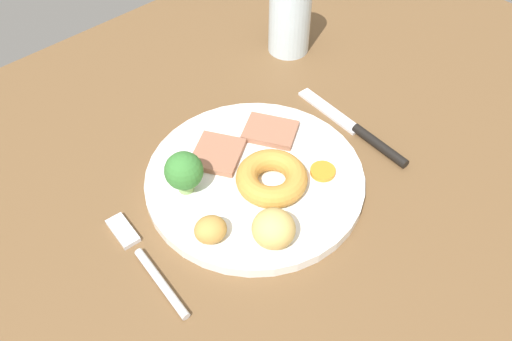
{
  "coord_description": "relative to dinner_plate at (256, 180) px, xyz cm",
  "views": [
    {
      "loc": [
        -27.24,
        -30.59,
        51.86
      ],
      "look_at": [
        0.62,
        -0.21,
        6.0
      ],
      "focal_mm": 37.38,
      "sensor_mm": 36.0,
      "label": 1
    }
  ],
  "objects": [
    {
      "name": "fork",
      "position": [
        -15.98,
        -0.12,
        -0.31
      ],
      "size": [
        2.78,
        15.32,
        0.9
      ],
      "rotation": [
        0.0,
        0.0,
        1.48
      ],
      "color": "silver",
      "rests_on": "dining_table"
    },
    {
      "name": "roast_potato_right",
      "position": [
        -4.77,
        -7.89,
        2.77
      ],
      "size": [
        6.0,
        6.05,
        4.14
      ],
      "primitive_type": "ellipsoid",
      "rotation": [
        0.0,
        0.0,
        1.99
      ],
      "color": "#D8B260",
      "rests_on": "dinner_plate"
    },
    {
      "name": "dinner_plate",
      "position": [
        0.0,
        0.0,
        0.0
      ],
      "size": [
        25.83,
        25.83,
        1.4
      ],
      "primitive_type": "cylinder",
      "color": "white",
      "rests_on": "dining_table"
    },
    {
      "name": "yorkshire_pudding",
      "position": [
        0.37,
        -2.24,
        1.97
      ],
      "size": [
        8.26,
        8.26,
        2.55
      ],
      "primitive_type": "torus",
      "color": "#C68938",
      "rests_on": "dinner_plate"
    },
    {
      "name": "dining_table",
      "position": [
        -0.62,
        0.21,
        -2.5
      ],
      "size": [
        120.0,
        84.0,
        3.6
      ],
      "primitive_type": "cube",
      "color": "brown",
      "rests_on": "ground"
    },
    {
      "name": "roast_potato_left",
      "position": [
        -9.37,
        -3.18,
        2.11
      ],
      "size": [
        4.34,
        4.14,
        2.82
      ],
      "primitive_type": "ellipsoid",
      "rotation": [
        0.0,
        0.0,
        5.96
      ],
      "color": "#BC8C42",
      "rests_on": "dinner_plate"
    },
    {
      "name": "broccoli_floret",
      "position": [
        -7.21,
        3.94,
        3.72
      ],
      "size": [
        4.39,
        4.39,
        5.35
      ],
      "color": "#8CB766",
      "rests_on": "dinner_plate"
    },
    {
      "name": "carrot_coin_front",
      "position": [
        6.14,
        -4.93,
        0.98
      ],
      "size": [
        3.01,
        3.01,
        0.56
      ],
      "primitive_type": "cylinder",
      "color": "orange",
      "rests_on": "dinner_plate"
    },
    {
      "name": "meat_slice_main",
      "position": [
        -1.2,
        5.57,
        1.1
      ],
      "size": [
        8.07,
        7.92,
        0.8
      ],
      "primitive_type": "cube",
      "rotation": [
        0.0,
        0.0,
        3.7
      ],
      "color": "#9E664C",
      "rests_on": "dinner_plate"
    },
    {
      "name": "meat_slice_under",
      "position": [
        6.22,
        4.12,
        1.1
      ],
      "size": [
        7.49,
        8.0,
        0.8
      ],
      "primitive_type": "cube",
      "rotation": [
        0.0,
        0.0,
        5.26
      ],
      "color": "#9E664C",
      "rests_on": "dinner_plate"
    },
    {
      "name": "water_glass",
      "position": [
        22.12,
        16.83,
        4.96
      ],
      "size": [
        6.17,
        6.17,
        11.32
      ],
      "primitive_type": "cylinder",
      "color": "silver",
      "rests_on": "dining_table"
    },
    {
      "name": "knife",
      "position": [
        15.64,
        -2.89,
        -0.25
      ],
      "size": [
        2.52,
        18.55,
        1.2
      ],
      "rotation": [
        0.0,
        0.0,
        1.51
      ],
      "color": "black",
      "rests_on": "dining_table"
    }
  ]
}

